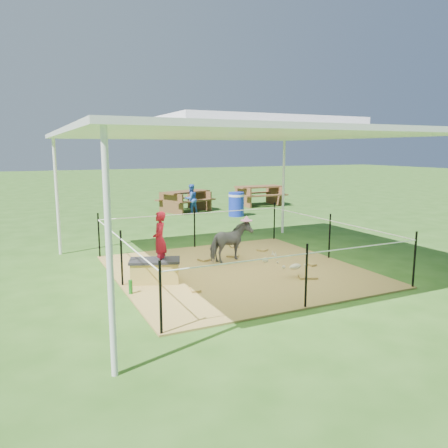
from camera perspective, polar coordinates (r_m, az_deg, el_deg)
name	(u,v)px	position (r m, az deg, el deg)	size (l,w,h in m)	color
ground	(237,271)	(8.63, 1.72, -6.18)	(90.00, 90.00, 0.00)	#2D5919
hay_patch	(237,270)	(8.63, 1.72, -6.09)	(4.60, 4.60, 0.03)	brown
canopy_tent	(238,132)	(8.31, 1.82, 11.97)	(6.30, 6.30, 2.90)	silver
rope_fence	(237,239)	(8.48, 1.74, -2.00)	(4.54, 4.54, 1.00)	black
straw_bale	(155,272)	(7.90, -8.99, -6.20)	(0.83, 0.41, 0.37)	#B79C42
dark_cloth	(155,261)	(7.85, -9.03, -4.74)	(0.88, 0.46, 0.05)	black
woman	(160,234)	(7.77, -8.42, -1.29)	(0.36, 0.24, 0.99)	#AA1022
green_bottle	(131,287)	(7.37, -12.11, -8.03)	(0.06, 0.06, 0.23)	#176B1A
pony	(231,242)	(9.18, 0.87, -2.37)	(0.44, 0.98, 0.82)	#4D4D52
pink_hat	(231,220)	(9.09, 0.88, 0.54)	(0.26, 0.26, 0.12)	pink
foal	(295,265)	(8.19, 9.29, -5.34)	(0.81, 0.45, 0.45)	#C8B992
trash_barrel	(236,204)	(15.58, 1.62, 2.60)	(0.55, 0.55, 0.86)	#1830B9
picnic_table_near	(186,201)	(16.83, -5.04, 2.98)	(1.88, 1.36, 0.79)	brown
picnic_table_far	(259,196)	(18.65, 4.61, 3.72)	(1.99, 1.44, 0.83)	brown
distant_person	(191,199)	(16.22, -4.33, 3.29)	(0.53, 0.42, 1.10)	blue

